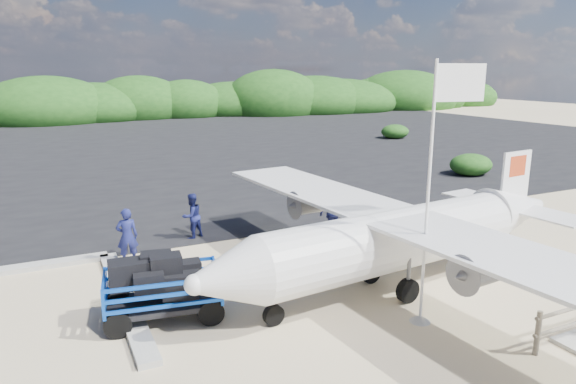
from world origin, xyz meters
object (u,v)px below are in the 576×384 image
signboard (483,270)px  aircraft_large (315,154)px  baggage_cart (165,319)px  flagpole (420,321)px  crew_b (192,216)px  crew_c (333,212)px  crew_a (127,236)px

signboard → aircraft_large: 22.09m
baggage_cart → flagpole: bearing=-17.7°
crew_b → aircraft_large: size_ratio=0.11×
crew_c → aircraft_large: size_ratio=0.13×
baggage_cart → flagpole: (5.53, -2.77, 0.00)m
flagpole → signboard: bearing=24.5°
crew_b → crew_c: bearing=131.5°
baggage_cart → signboard: size_ratio=1.93×
signboard → flagpole: bearing=-135.5°
flagpole → baggage_cart: bearing=153.4°
crew_b → aircraft_large: aircraft_large is taller
baggage_cart → signboard: 9.49m
baggage_cart → crew_c: (6.86, 3.63, 0.96)m
crew_a → flagpole: bearing=134.4°
flagpole → aircraft_large: flagpole is taller
flagpole → crew_a: bearing=129.4°
flagpole → aircraft_large: bearing=67.2°
crew_b → aircraft_large: (12.94, 14.56, -0.82)m
signboard → crew_a: 10.97m
crew_a → crew_c: 7.07m
flagpole → signboard: flagpole is taller
crew_b → flagpole: bearing=87.4°
signboard → crew_b: 9.88m
crew_a → crew_b: (2.47, 1.58, -0.07)m
baggage_cart → crew_c: size_ratio=1.53×
signboard → baggage_cart: bearing=-166.0°
crew_b → signboard: bearing=113.2°
crew_c → aircraft_large: bearing=-122.3°
crew_a → crew_c: crew_c is taller
baggage_cart → flagpole: size_ratio=0.48×
flagpole → crew_c: bearing=78.3°
signboard → crew_a: bearing=171.6°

